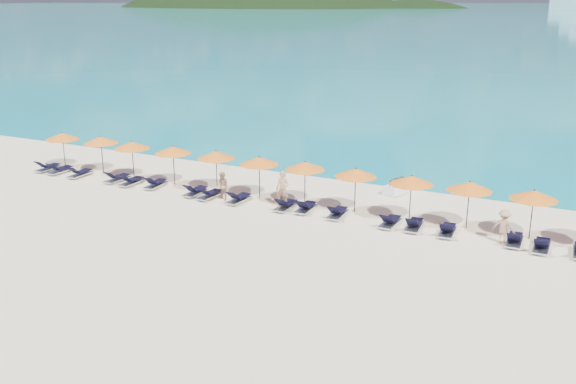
% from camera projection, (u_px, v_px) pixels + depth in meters
% --- Properties ---
extents(ground, '(1400.00, 1400.00, 0.00)m').
position_uv_depth(ground, '(258.00, 235.00, 28.76)').
color(ground, beige).
extents(headland_main, '(374.00, 242.00, 126.50)m').
position_uv_depth(headland_main, '(258.00, 47.00, 629.96)').
color(headland_main, black).
rests_on(headland_main, ground).
extents(headland_small, '(162.00, 126.00, 85.50)m').
position_uv_depth(headland_small, '(413.00, 48.00, 582.31)').
color(headland_small, black).
rests_on(headland_small, ground).
extents(jetski, '(1.30, 2.23, 0.75)m').
position_uv_depth(jetski, '(398.00, 187.00, 34.90)').
color(jetski, white).
rests_on(jetski, ground).
extents(beachgoer_a, '(0.72, 0.49, 1.91)m').
position_uv_depth(beachgoer_a, '(283.00, 190.00, 32.20)').
color(beachgoer_a, tan).
rests_on(beachgoer_a, ground).
extents(beachgoer_b, '(0.83, 0.63, 1.51)m').
position_uv_depth(beachgoer_b, '(223.00, 186.00, 33.45)').
color(beachgoer_b, tan).
rests_on(beachgoer_b, ground).
extents(beachgoer_c, '(1.05, 0.60, 1.54)m').
position_uv_depth(beachgoer_c, '(504.00, 226.00, 27.60)').
color(beachgoer_c, tan).
rests_on(beachgoer_c, ground).
extents(umbrella_0, '(2.10, 2.10, 2.28)m').
position_uv_depth(umbrella_0, '(62.00, 136.00, 39.42)').
color(umbrella_0, black).
rests_on(umbrella_0, ground).
extents(umbrella_1, '(2.10, 2.10, 2.28)m').
position_uv_depth(umbrella_1, '(101.00, 140.00, 38.38)').
color(umbrella_1, black).
rests_on(umbrella_1, ground).
extents(umbrella_2, '(2.10, 2.10, 2.28)m').
position_uv_depth(umbrella_2, '(132.00, 145.00, 37.05)').
color(umbrella_2, black).
rests_on(umbrella_2, ground).
extents(umbrella_3, '(2.10, 2.10, 2.28)m').
position_uv_depth(umbrella_3, '(173.00, 150.00, 35.89)').
color(umbrella_3, black).
rests_on(umbrella_3, ground).
extents(umbrella_4, '(2.10, 2.10, 2.28)m').
position_uv_depth(umbrella_4, '(216.00, 155.00, 34.79)').
color(umbrella_4, black).
rests_on(umbrella_4, ground).
extents(umbrella_5, '(2.10, 2.10, 2.28)m').
position_uv_depth(umbrella_5, '(259.00, 161.00, 33.53)').
color(umbrella_5, black).
rests_on(umbrella_5, ground).
extents(umbrella_6, '(2.10, 2.10, 2.28)m').
position_uv_depth(umbrella_6, '(305.00, 166.00, 32.55)').
color(umbrella_6, black).
rests_on(umbrella_6, ground).
extents(umbrella_7, '(2.10, 2.10, 2.28)m').
position_uv_depth(umbrella_7, '(356.00, 173.00, 31.27)').
color(umbrella_7, black).
rests_on(umbrella_7, ground).
extents(umbrella_8, '(2.10, 2.10, 2.28)m').
position_uv_depth(umbrella_8, '(411.00, 180.00, 30.02)').
color(umbrella_8, black).
rests_on(umbrella_8, ground).
extents(umbrella_9, '(2.10, 2.10, 2.28)m').
position_uv_depth(umbrella_9, '(470.00, 186.00, 29.03)').
color(umbrella_9, black).
rests_on(umbrella_9, ground).
extents(umbrella_10, '(2.10, 2.10, 2.28)m').
position_uv_depth(umbrella_10, '(534.00, 195.00, 27.76)').
color(umbrella_10, black).
rests_on(umbrella_10, ground).
extents(lounger_0, '(0.64, 1.71, 0.66)m').
position_uv_depth(lounger_0, '(48.00, 167.00, 39.24)').
color(lounger_0, silver).
rests_on(lounger_0, ground).
extents(lounger_1, '(0.70, 1.73, 0.66)m').
position_uv_depth(lounger_1, '(60.00, 170.00, 38.71)').
color(lounger_1, silver).
rests_on(lounger_1, ground).
extents(lounger_2, '(0.67, 1.72, 0.66)m').
position_uv_depth(lounger_2, '(80.00, 173.00, 37.96)').
color(lounger_2, silver).
rests_on(lounger_2, ground).
extents(lounger_3, '(0.72, 1.74, 0.66)m').
position_uv_depth(lounger_3, '(117.00, 178.00, 36.94)').
color(lounger_3, silver).
rests_on(lounger_3, ground).
extents(lounger_4, '(0.62, 1.70, 0.66)m').
position_uv_depth(lounger_4, '(131.00, 181.00, 36.32)').
color(lounger_4, silver).
rests_on(lounger_4, ground).
extents(lounger_5, '(0.77, 1.75, 0.66)m').
position_uv_depth(lounger_5, '(155.00, 183.00, 35.84)').
color(lounger_5, silver).
rests_on(lounger_5, ground).
extents(lounger_6, '(0.64, 1.71, 0.66)m').
position_uv_depth(lounger_6, '(195.00, 191.00, 34.45)').
color(lounger_6, silver).
rests_on(lounger_6, ground).
extents(lounger_7, '(0.76, 1.75, 0.66)m').
position_uv_depth(lounger_7, '(210.00, 194.00, 33.91)').
color(lounger_7, silver).
rests_on(lounger_7, ground).
extents(lounger_8, '(0.72, 1.73, 0.66)m').
position_uv_depth(lounger_8, '(239.00, 198.00, 33.23)').
color(lounger_8, silver).
rests_on(lounger_8, ground).
extents(lounger_9, '(0.65, 1.71, 0.66)m').
position_uv_depth(lounger_9, '(286.00, 205.00, 32.15)').
color(lounger_9, silver).
rests_on(lounger_9, ground).
extents(lounger_10, '(0.68, 1.72, 0.66)m').
position_uv_depth(lounger_10, '(306.00, 207.00, 31.84)').
color(lounger_10, silver).
rests_on(lounger_10, ground).
extents(lounger_11, '(0.71, 1.73, 0.66)m').
position_uv_depth(lounger_11, '(337.00, 213.00, 31.02)').
color(lounger_11, silver).
rests_on(lounger_11, ground).
extents(lounger_12, '(0.68, 1.72, 0.66)m').
position_uv_depth(lounger_12, '(390.00, 221.00, 29.82)').
color(lounger_12, silver).
rests_on(lounger_12, ground).
extents(lounger_13, '(0.74, 1.74, 0.66)m').
position_uv_depth(lounger_13, '(414.00, 224.00, 29.40)').
color(lounger_13, silver).
rests_on(lounger_13, ground).
extents(lounger_14, '(0.74, 1.74, 0.66)m').
position_uv_depth(lounger_14, '(447.00, 230.00, 28.72)').
color(lounger_14, silver).
rests_on(lounger_14, ground).
extents(lounger_15, '(0.67, 1.72, 0.66)m').
position_uv_depth(lounger_15, '(514.00, 239.00, 27.60)').
color(lounger_15, silver).
rests_on(lounger_15, ground).
extents(lounger_16, '(0.63, 1.70, 0.66)m').
position_uv_depth(lounger_16, '(542.00, 245.00, 26.95)').
color(lounger_16, silver).
rests_on(lounger_16, ground).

